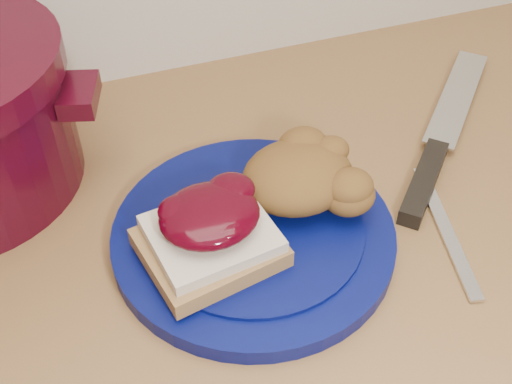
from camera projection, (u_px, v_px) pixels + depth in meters
name	position (u px, v px, depth m)	size (l,w,h in m)	color
plate	(253.00, 235.00, 0.66)	(0.29, 0.29, 0.02)	#050B49
sandwich	(210.00, 232.00, 0.60)	(0.14, 0.13, 0.06)	olive
stuffing_mound	(298.00, 176.00, 0.66)	(0.12, 0.10, 0.06)	brown
chef_knife	(434.00, 156.00, 0.75)	(0.27, 0.28, 0.02)	black
butter_knife	(445.00, 229.00, 0.67)	(0.19, 0.01, 0.00)	silver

